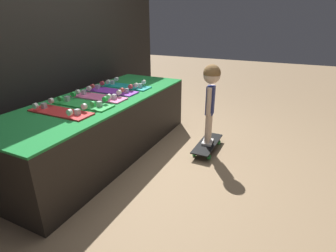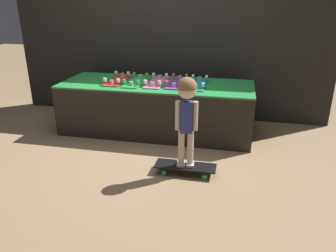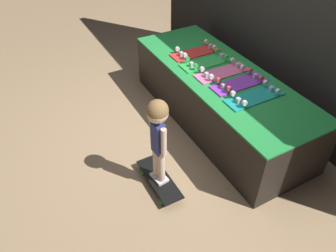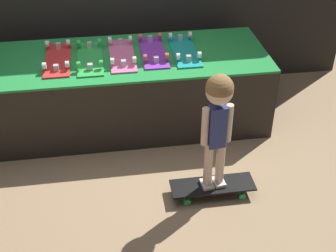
% 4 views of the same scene
% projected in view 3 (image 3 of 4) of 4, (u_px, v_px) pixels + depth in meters
% --- Properties ---
extents(ground_plane, '(16.00, 16.00, 0.00)m').
position_uv_depth(ground_plane, '(175.00, 135.00, 3.81)').
color(ground_plane, '#9E7F5B').
extents(back_wall, '(4.66, 0.10, 2.39)m').
position_uv_depth(back_wall, '(280.00, 14.00, 3.51)').
color(back_wall, black).
rests_on(back_wall, ground_plane).
extents(display_rack, '(2.49, 0.91, 0.66)m').
position_uv_depth(display_rack, '(219.00, 98.00, 3.81)').
color(display_rack, black).
rests_on(display_rack, ground_plane).
extents(skateboard_red_on_rack, '(0.21, 0.63, 0.09)m').
position_uv_depth(skateboard_red_on_rack, '(196.00, 52.00, 3.95)').
color(skateboard_red_on_rack, red).
rests_on(skateboard_red_on_rack, display_rack).
extents(skateboard_green_on_rack, '(0.21, 0.63, 0.09)m').
position_uv_depth(skateboard_green_on_rack, '(207.00, 62.00, 3.76)').
color(skateboard_green_on_rack, green).
rests_on(skateboard_green_on_rack, display_rack).
extents(skateboard_pink_on_rack, '(0.21, 0.63, 0.09)m').
position_uv_depth(skateboard_pink_on_rack, '(222.00, 72.00, 3.59)').
color(skateboard_pink_on_rack, pink).
rests_on(skateboard_pink_on_rack, display_rack).
extents(skateboard_purple_on_rack, '(0.21, 0.63, 0.09)m').
position_uv_depth(skateboard_purple_on_rack, '(239.00, 83.00, 3.42)').
color(skateboard_purple_on_rack, purple).
rests_on(skateboard_purple_on_rack, display_rack).
extents(skateboard_teal_on_rack, '(0.21, 0.63, 0.09)m').
position_uv_depth(skateboard_teal_on_rack, '(255.00, 96.00, 3.23)').
color(skateboard_teal_on_rack, teal).
rests_on(skateboard_teal_on_rack, display_rack).
extents(skateboard_on_floor, '(0.63, 0.20, 0.09)m').
position_uv_depth(skateboard_on_floor, '(159.00, 179.00, 3.20)').
color(skateboard_on_floor, black).
rests_on(skateboard_on_floor, ground_plane).
extents(child, '(0.22, 0.19, 0.92)m').
position_uv_depth(child, '(158.00, 128.00, 2.77)').
color(child, silver).
rests_on(child, skateboard_on_floor).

